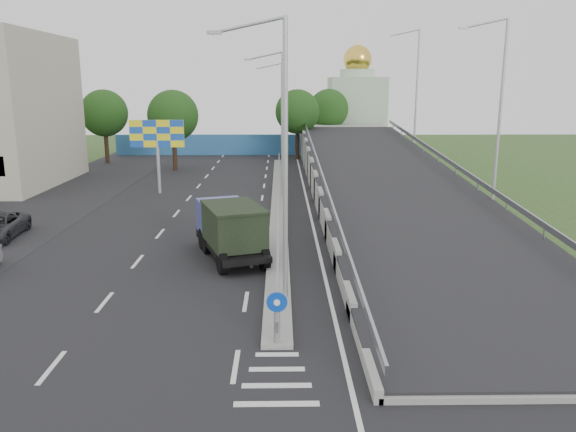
{
  "coord_description": "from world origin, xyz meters",
  "views": [
    {
      "loc": [
        0.11,
        -13.85,
        7.95
      ],
      "look_at": [
        0.46,
        10.86,
        2.2
      ],
      "focal_mm": 35.0,
      "sensor_mm": 36.0,
      "label": 1
    }
  ],
  "objects_px": {
    "dump_truck": "(230,227)",
    "lamp_post_far": "(280,107)",
    "lamp_post_mid": "(280,117)",
    "church": "(356,107)",
    "billboard": "(157,138)",
    "lamp_post_near": "(280,148)",
    "sign_bollard": "(277,317)"
  },
  "relations": [
    {
      "from": "sign_bollard",
      "to": "dump_truck",
      "type": "distance_m",
      "value": 9.84
    },
    {
      "from": "church",
      "to": "sign_bollard",
      "type": "bearing_deg",
      "value": -99.81
    },
    {
      "from": "lamp_post_mid",
      "to": "billboard",
      "type": "relative_size",
      "value": 1.83
    },
    {
      "from": "lamp_post_far",
      "to": "billboard",
      "type": "bearing_deg",
      "value": -116.84
    },
    {
      "from": "church",
      "to": "lamp_post_near",
      "type": "bearing_deg",
      "value": -100.38
    },
    {
      "from": "church",
      "to": "dump_truck",
      "type": "height_order",
      "value": "church"
    },
    {
      "from": "church",
      "to": "lamp_post_mid",
      "type": "bearing_deg",
      "value": -106.22
    },
    {
      "from": "billboard",
      "to": "sign_bollard",
      "type": "bearing_deg",
      "value": -70.79
    },
    {
      "from": "sign_bollard",
      "to": "lamp_post_near",
      "type": "relative_size",
      "value": 0.17
    },
    {
      "from": "lamp_post_near",
      "to": "lamp_post_far",
      "type": "relative_size",
      "value": 1.0
    },
    {
      "from": "sign_bollard",
      "to": "lamp_post_far",
      "type": "xyz_separation_m",
      "value": [
        0.11,
        43.83,
        4.77
      ]
    },
    {
      "from": "sign_bollard",
      "to": "lamp_post_near",
      "type": "distance_m",
      "value": 6.12
    },
    {
      "from": "sign_bollard",
      "to": "church",
      "type": "distance_m",
      "value": 58.84
    },
    {
      "from": "lamp_post_near",
      "to": "sign_bollard",
      "type": "bearing_deg",
      "value": -91.64
    },
    {
      "from": "lamp_post_near",
      "to": "dump_truck",
      "type": "height_order",
      "value": "lamp_post_near"
    },
    {
      "from": "lamp_post_near",
      "to": "billboard",
      "type": "distance_m",
      "value": 23.87
    },
    {
      "from": "dump_truck",
      "to": "sign_bollard",
      "type": "bearing_deg",
      "value": -95.52
    },
    {
      "from": "dump_truck",
      "to": "lamp_post_far",
      "type": "bearing_deg",
      "value": 67.26
    },
    {
      "from": "lamp_post_mid",
      "to": "billboard",
      "type": "bearing_deg",
      "value": 167.62
    },
    {
      "from": "lamp_post_near",
      "to": "church",
      "type": "relative_size",
      "value": 0.73
    },
    {
      "from": "lamp_post_near",
      "to": "lamp_post_mid",
      "type": "bearing_deg",
      "value": 90.0
    },
    {
      "from": "sign_bollard",
      "to": "billboard",
      "type": "relative_size",
      "value": 0.3
    },
    {
      "from": "dump_truck",
      "to": "lamp_post_near",
      "type": "bearing_deg",
      "value": -86.4
    },
    {
      "from": "lamp_post_mid",
      "to": "billboard",
      "type": "xyz_separation_m",
      "value": [
        -9.11,
        2.0,
        -1.62
      ]
    },
    {
      "from": "lamp_post_mid",
      "to": "church",
      "type": "relative_size",
      "value": 0.73
    },
    {
      "from": "lamp_post_mid",
      "to": "sign_bollard",
      "type": "bearing_deg",
      "value": -90.26
    },
    {
      "from": "lamp_post_near",
      "to": "church",
      "type": "height_order",
      "value": "church"
    },
    {
      "from": "lamp_post_mid",
      "to": "lamp_post_far",
      "type": "height_order",
      "value": "same"
    },
    {
      "from": "billboard",
      "to": "lamp_post_near",
      "type": "bearing_deg",
      "value": -67.51
    },
    {
      "from": "sign_bollard",
      "to": "lamp_post_far",
      "type": "bearing_deg",
      "value": 89.86
    },
    {
      "from": "billboard",
      "to": "lamp_post_far",
      "type": "bearing_deg",
      "value": 63.16
    },
    {
      "from": "sign_bollard",
      "to": "church",
      "type": "relative_size",
      "value": 0.12
    }
  ]
}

